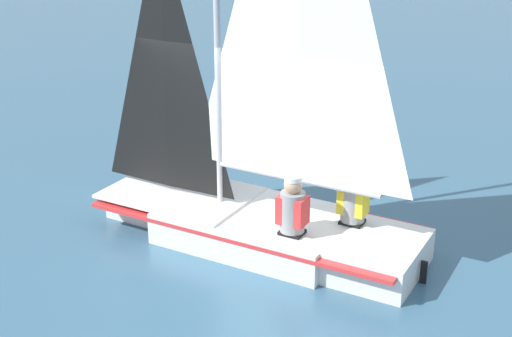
% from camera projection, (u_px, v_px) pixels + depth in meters
% --- Properties ---
extents(ground_plane, '(260.00, 260.00, 0.00)m').
position_uv_depth(ground_plane, '(256.00, 240.00, 9.33)').
color(ground_plane, '#38607A').
extents(sailboat_main, '(4.07, 4.01, 5.97)m').
position_uv_depth(sailboat_main, '(258.00, 180.00, 8.99)').
color(sailboat_main, white).
rests_on(sailboat_main, ground_plane).
extents(sailor_helm, '(0.43, 0.42, 1.16)m').
position_uv_depth(sailor_helm, '(292.00, 217.00, 8.51)').
color(sailor_helm, black).
rests_on(sailor_helm, ground_plane).
extents(sailor_crew, '(0.43, 0.42, 1.16)m').
position_uv_depth(sailor_crew, '(353.00, 207.00, 8.78)').
color(sailor_crew, black).
rests_on(sailor_crew, ground_plane).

